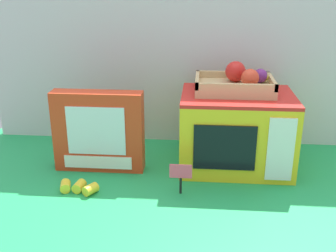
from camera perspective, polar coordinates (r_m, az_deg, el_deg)
name	(u,v)px	position (r m, az deg, el deg)	size (l,w,h in m)	color
ground_plane	(188,167)	(1.46, 2.78, -5.79)	(1.70, 1.70, 0.00)	#219E54
display_back_panel	(192,47)	(1.60, 3.40, 11.06)	(1.61, 0.03, 0.77)	silver
toy_microwave	(236,131)	(1.44, 9.54, -0.65)	(0.38, 0.29, 0.26)	yellow
food_groups_crate	(238,83)	(1.43, 9.78, 6.00)	(0.27, 0.19, 0.10)	tan
cookie_set_box	(99,131)	(1.41, -9.74, -0.76)	(0.31, 0.07, 0.28)	red
price_sign	(181,174)	(1.26, 1.80, -6.81)	(0.07, 0.01, 0.10)	black
loose_toy_banana	(78,187)	(1.32, -12.50, -8.40)	(0.13, 0.07, 0.03)	yellow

